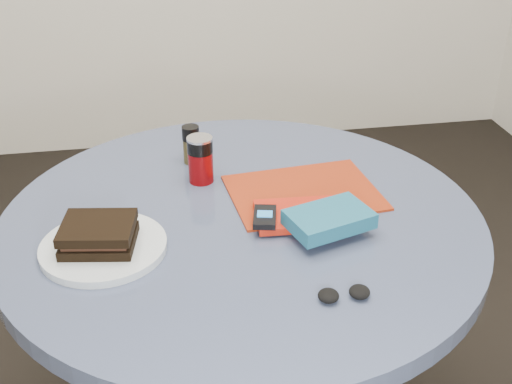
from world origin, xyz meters
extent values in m
cylinder|color=black|center=(0.00, 0.00, 0.37)|extent=(0.11, 0.11, 0.68)
cylinder|color=#38425C|center=(0.00, 0.00, 0.73)|extent=(1.00, 1.00, 0.04)
cylinder|color=silver|center=(-0.28, -0.09, 0.76)|extent=(0.32, 0.32, 0.02)
cube|color=black|center=(-0.28, -0.09, 0.77)|extent=(0.15, 0.13, 0.02)
cube|color=#331D13|center=(-0.28, -0.09, 0.79)|extent=(0.13, 0.11, 0.01)
cube|color=black|center=(-0.28, -0.09, 0.80)|extent=(0.15, 0.13, 0.02)
cylinder|color=#6C0508|center=(-0.07, 0.16, 0.79)|extent=(0.07, 0.07, 0.07)
cylinder|color=black|center=(-0.07, 0.16, 0.84)|extent=(0.07, 0.07, 0.03)
cylinder|color=silver|center=(-0.07, 0.16, 0.86)|extent=(0.07, 0.07, 0.01)
cylinder|color=#40391B|center=(-0.08, 0.26, 0.78)|extent=(0.04, 0.04, 0.06)
cylinder|color=black|center=(-0.08, 0.26, 0.83)|extent=(0.04, 0.04, 0.03)
cube|color=maroon|center=(0.15, 0.06, 0.75)|extent=(0.34, 0.27, 0.01)
cube|color=#A71C0D|center=(0.11, -0.04, 0.76)|extent=(0.19, 0.13, 0.01)
cube|color=#17526D|center=(0.16, -0.11, 0.79)|extent=(0.18, 0.15, 0.03)
cube|color=black|center=(0.04, -0.06, 0.78)|extent=(0.06, 0.09, 0.01)
cube|color=#226CAE|center=(0.04, -0.06, 0.78)|extent=(0.03, 0.03, 0.00)
ellipsoid|color=black|center=(0.10, -0.30, 0.76)|extent=(0.04, 0.04, 0.02)
ellipsoid|color=black|center=(0.16, -0.30, 0.76)|extent=(0.04, 0.04, 0.02)
camera|label=1|loc=(-0.17, -1.13, 1.45)|focal=45.00mm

